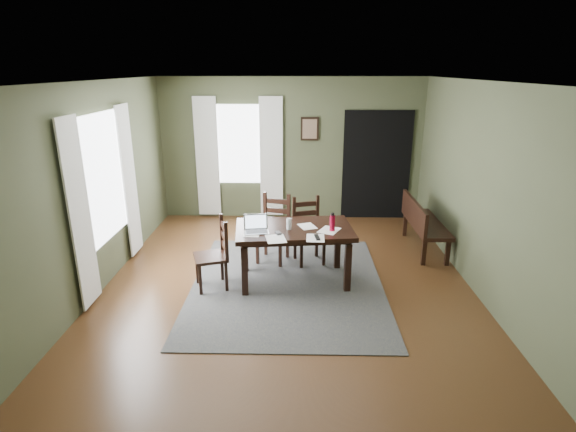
{
  "coord_description": "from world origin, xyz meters",
  "views": [
    {
      "loc": [
        0.13,
        -5.59,
        2.86
      ],
      "look_at": [
        0.0,
        0.3,
        0.9
      ],
      "focal_mm": 28.0,
      "sensor_mm": 36.0,
      "label": 1
    }
  ],
  "objects_px": {
    "chair_back_left": "(274,229)",
    "laptop": "(256,227)",
    "dining_table": "(294,234)",
    "chair_end": "(214,255)",
    "bench": "(422,221)",
    "water_bottle": "(332,223)",
    "chair_back_right": "(308,231)"
  },
  "relations": [
    {
      "from": "chair_back_right",
      "to": "bench",
      "type": "height_order",
      "value": "chair_back_right"
    },
    {
      "from": "water_bottle",
      "to": "bench",
      "type": "bearing_deg",
      "value": 40.38
    },
    {
      "from": "laptop",
      "to": "dining_table",
      "type": "bearing_deg",
      "value": 8.04
    },
    {
      "from": "chair_back_right",
      "to": "water_bottle",
      "type": "distance_m",
      "value": 0.95
    },
    {
      "from": "chair_back_left",
      "to": "laptop",
      "type": "bearing_deg",
      "value": -85.64
    },
    {
      "from": "chair_end",
      "to": "water_bottle",
      "type": "xyz_separation_m",
      "value": [
        1.57,
        0.09,
        0.43
      ]
    },
    {
      "from": "chair_back_left",
      "to": "chair_back_right",
      "type": "height_order",
      "value": "chair_back_left"
    },
    {
      "from": "bench",
      "to": "laptop",
      "type": "distance_m",
      "value": 2.92
    },
    {
      "from": "dining_table",
      "to": "bench",
      "type": "xyz_separation_m",
      "value": [
        2.06,
        1.2,
        -0.2
      ]
    },
    {
      "from": "chair_end",
      "to": "water_bottle",
      "type": "bearing_deg",
      "value": 74.72
    },
    {
      "from": "laptop",
      "to": "water_bottle",
      "type": "bearing_deg",
      "value": -7.02
    },
    {
      "from": "dining_table",
      "to": "chair_end",
      "type": "xyz_separation_m",
      "value": [
        -1.06,
        -0.21,
        -0.22
      ]
    },
    {
      "from": "laptop",
      "to": "chair_end",
      "type": "bearing_deg",
      "value": 176.28
    },
    {
      "from": "chair_back_left",
      "to": "bench",
      "type": "height_order",
      "value": "chair_back_left"
    },
    {
      "from": "dining_table",
      "to": "water_bottle",
      "type": "distance_m",
      "value": 0.56
    },
    {
      "from": "water_bottle",
      "to": "chair_back_right",
      "type": "bearing_deg",
      "value": 110.29
    },
    {
      "from": "chair_back_right",
      "to": "water_bottle",
      "type": "xyz_separation_m",
      "value": [
        0.29,
        -0.8,
        0.42
      ]
    },
    {
      "from": "chair_back_right",
      "to": "dining_table",
      "type": "bearing_deg",
      "value": -123.23
    },
    {
      "from": "chair_end",
      "to": "dining_table",
      "type": "bearing_deg",
      "value": 82.5
    },
    {
      "from": "chair_end",
      "to": "bench",
      "type": "height_order",
      "value": "chair_end"
    },
    {
      "from": "chair_back_left",
      "to": "laptop",
      "type": "xyz_separation_m",
      "value": [
        -0.18,
        -0.88,
        0.35
      ]
    },
    {
      "from": "chair_back_left",
      "to": "water_bottle",
      "type": "bearing_deg",
      "value": -29.27
    },
    {
      "from": "dining_table",
      "to": "chair_end",
      "type": "height_order",
      "value": "chair_end"
    },
    {
      "from": "dining_table",
      "to": "chair_end",
      "type": "distance_m",
      "value": 1.11
    },
    {
      "from": "dining_table",
      "to": "laptop",
      "type": "distance_m",
      "value": 0.55
    },
    {
      "from": "dining_table",
      "to": "water_bottle",
      "type": "bearing_deg",
      "value": -19.03
    },
    {
      "from": "bench",
      "to": "water_bottle",
      "type": "relative_size",
      "value": 5.89
    },
    {
      "from": "chair_end",
      "to": "bench",
      "type": "xyz_separation_m",
      "value": [
        3.12,
        1.41,
        0.02
      ]
    },
    {
      "from": "dining_table",
      "to": "chair_back_right",
      "type": "height_order",
      "value": "chair_back_right"
    },
    {
      "from": "chair_back_left",
      "to": "laptop",
      "type": "height_order",
      "value": "chair_back_left"
    },
    {
      "from": "chair_back_right",
      "to": "laptop",
      "type": "distance_m",
      "value": 1.16
    },
    {
      "from": "chair_end",
      "to": "water_bottle",
      "type": "distance_m",
      "value": 1.63
    }
  ]
}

